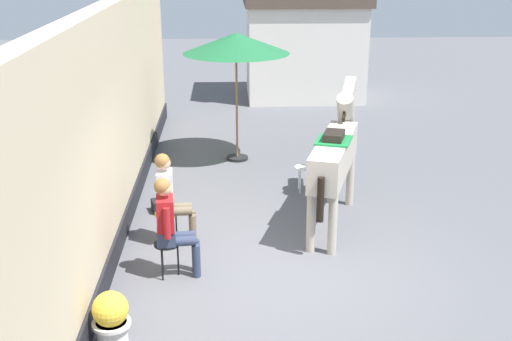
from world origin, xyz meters
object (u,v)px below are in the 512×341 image
satchel_bag (156,206)px  seated_visitor_near (171,222)px  seated_visitor_far (170,194)px  flower_planter_near (111,318)px  cafe_parasol (236,44)px  spare_stool_white (303,170)px  saddled_horse_center (335,153)px

satchel_bag → seated_visitor_near: bearing=-5.9°
seated_visitor_far → flower_planter_near: (-0.45, -2.58, -0.44)m
cafe_parasol → spare_stool_white: cafe_parasol is taller
saddled_horse_center → cafe_parasol: bearing=113.9°
seated_visitor_far → satchel_bag: bearing=106.5°
satchel_bag → seated_visitor_far: bearing=-0.7°
saddled_horse_center → flower_planter_near: size_ratio=4.52×
spare_stool_white → flower_planter_near: bearing=-119.8°
seated_visitor_near → flower_planter_near: bearing=-109.3°
flower_planter_near → cafe_parasol: bearing=77.0°
seated_visitor_near → seated_visitor_far: (-0.09, 1.02, 0.00)m
seated_visitor_far → spare_stool_white: bearing=42.9°
cafe_parasol → seated_visitor_far: bearing=-105.0°
cafe_parasol → spare_stool_white: size_ratio=5.61×
seated_visitor_near → satchel_bag: seated_visitor_near is taller
saddled_horse_center → spare_stool_white: (-0.31, 1.42, -0.76)m
saddled_horse_center → flower_planter_near: 4.44m
seated_visitor_far → spare_stool_white: seated_visitor_far is taller
satchel_bag → saddled_horse_center: bearing=61.6°
seated_visitor_far → cafe_parasol: bearing=75.0°
seated_visitor_near → flower_planter_near: 1.71m
flower_planter_near → satchel_bag: 3.77m
saddled_horse_center → spare_stool_white: bearing=102.3°
cafe_parasol → satchel_bag: size_ratio=9.21×
seated_visitor_far → spare_stool_white: size_ratio=3.02×
seated_visitor_far → spare_stool_white: (2.19, 2.04, -0.38)m
cafe_parasol → flower_planter_near: bearing=-103.0°
spare_stool_white → seated_visitor_far: bearing=-137.1°
spare_stool_white → cafe_parasol: bearing=121.6°
seated_visitor_far → saddled_horse_center: saddled_horse_center is taller
seated_visitor_near → saddled_horse_center: 2.94m
seated_visitor_near → satchel_bag: (-0.44, 2.20, -0.68)m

